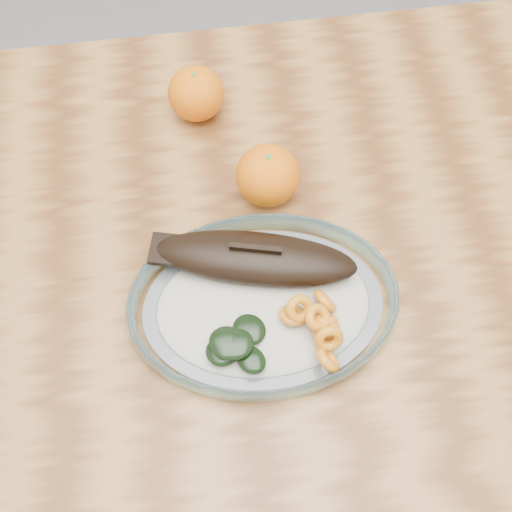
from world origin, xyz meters
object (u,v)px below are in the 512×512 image
Objects in this scene: dining_table at (235,297)px; orange_left at (196,94)px; orange_right at (268,175)px; plated_meal at (263,301)px.

dining_table is 0.28m from orange_left.
orange_left is (-0.02, 0.24, 0.14)m from dining_table.
orange_right is at bearing -62.63° from orange_left.
orange_right reaches higher than orange_left.
dining_table is 14.98× the size of orange_right.
dining_table is 2.08× the size of plated_meal.
plated_meal is 7.20× the size of orange_right.
dining_table is 0.18m from orange_right.
orange_right reaches higher than plated_meal.
dining_table is 15.80× the size of orange_left.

